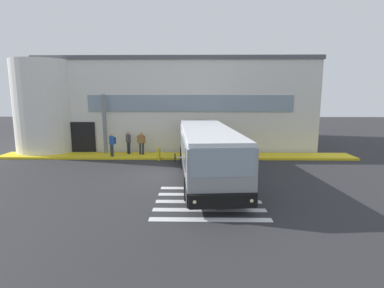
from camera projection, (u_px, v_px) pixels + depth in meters
name	position (u px, v px, depth m)	size (l,w,h in m)	color
ground_plane	(170.00, 175.00, 16.44)	(80.00, 90.00, 0.02)	#2B2B2D
bay_paint_stripes	(208.00, 202.00, 12.26)	(4.40, 3.96, 0.01)	silver
terminal_building	(173.00, 104.00, 27.32)	(22.95, 13.80, 7.24)	silver
boarding_curb	(176.00, 156.00, 21.16)	(25.15, 2.00, 0.15)	yellow
entry_support_column	(105.00, 124.00, 21.48)	(0.28, 0.28, 4.30)	slate
bus_main_foreground	(207.00, 153.00, 15.63)	(3.42, 10.82, 2.70)	gray
passenger_near_column	(112.00, 143.00, 20.50)	(0.50, 0.52, 1.68)	#2D2D33
passenger_by_doorway	(128.00, 141.00, 21.41)	(0.41, 0.48, 1.68)	#1E2338
passenger_at_curb_edge	(141.00, 142.00, 21.19)	(0.59, 0.23, 1.68)	#2D2D33
safety_bollard_yellow	(159.00, 154.00, 19.93)	(0.18, 0.18, 0.90)	yellow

